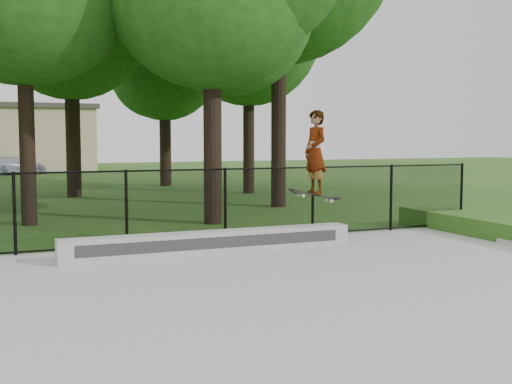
% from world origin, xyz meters
% --- Properties ---
extents(ground, '(100.00, 100.00, 0.00)m').
position_xyz_m(ground, '(0.00, 0.00, 0.00)').
color(ground, '#225217').
rests_on(ground, ground).
extents(concrete_slab, '(14.00, 12.00, 0.06)m').
position_xyz_m(concrete_slab, '(0.00, 0.00, 0.03)').
color(concrete_slab, '#A2A29D').
rests_on(concrete_slab, ground).
extents(grind_ledge, '(5.45, 0.40, 0.41)m').
position_xyz_m(grind_ledge, '(1.31, 4.70, 0.26)').
color(grind_ledge, '#ABACA7').
rests_on(grind_ledge, concrete_slab).
extents(car_c, '(3.63, 2.45, 1.05)m').
position_xyz_m(car_c, '(-0.93, 34.11, 0.53)').
color(car_c, '#A6A6BC').
rests_on(car_c, ground).
extents(skater_airborne, '(0.83, 0.60, 1.75)m').
position_xyz_m(skater_airborne, '(3.28, 4.44, 1.85)').
color(skater_airborne, black).
rests_on(skater_airborne, ground).
extents(chainlink_fence, '(16.06, 0.06, 1.50)m').
position_xyz_m(chainlink_fence, '(0.00, 5.90, 0.81)').
color(chainlink_fence, black).
rests_on(chainlink_fence, concrete_slab).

